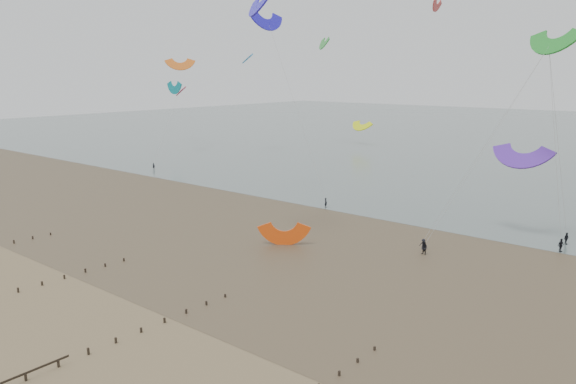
% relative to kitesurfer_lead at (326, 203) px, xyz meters
% --- Properties ---
extents(ground, '(500.00, 500.00, 0.00)m').
position_rel_kitesurfer_lead_xyz_m(ground, '(11.29, -51.15, -0.87)').
color(ground, brown).
rests_on(ground, ground).
extents(sea_and_shore, '(500.00, 665.00, 0.03)m').
position_rel_kitesurfer_lead_xyz_m(sea_and_shore, '(7.21, -16.75, -0.86)').
color(sea_and_shore, '#475654').
rests_on(sea_and_shore, ground).
extents(kitesurfer_lead, '(0.76, 0.67, 1.74)m').
position_rel_kitesurfer_lead_xyz_m(kitesurfer_lead, '(0.00, 0.00, 0.00)').
color(kitesurfer_lead, black).
rests_on(kitesurfer_lead, ground).
extents(grounded_kite, '(7.59, 7.33, 3.29)m').
position_rel_kitesurfer_lead_xyz_m(grounded_kite, '(8.31, -21.22, -0.87)').
color(grounded_kite, '#FF5010').
rests_on(grounded_kite, ground).
extents(kites_airborne, '(235.06, 128.74, 44.13)m').
position_rel_kitesurfer_lead_xyz_m(kites_airborne, '(4.09, 42.11, 20.10)').
color(kites_airborne, green).
rests_on(kites_airborne, ground).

